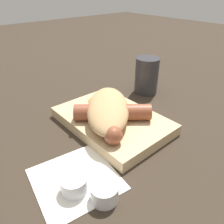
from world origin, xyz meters
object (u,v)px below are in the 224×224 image
object	(u,v)px
drink_glass	(147,76)
condiment_cup_far	(105,193)
food_tray	(112,120)
sausage	(113,112)
bread_roll	(109,110)
condiment_cup_near	(74,185)

from	to	relation	value
drink_glass	condiment_cup_far	bearing A→B (deg)	122.44
food_tray	sausage	xyz separation A→B (m)	(-0.01, 0.01, 0.03)
bread_roll	condiment_cup_far	xyz separation A→B (m)	(-0.13, 0.12, -0.03)
condiment_cup_near	condiment_cup_far	xyz separation A→B (m)	(-0.04, -0.02, 0.00)
bread_roll	drink_glass	bearing A→B (deg)	-70.37
bread_roll	condiment_cup_far	size ratio (longest dim) A/B	4.82
sausage	condiment_cup_far	world-z (taller)	sausage
food_tray	drink_glass	size ratio (longest dim) A/B	2.44
sausage	condiment_cup_near	size ratio (longest dim) A/B	3.75
bread_roll	sausage	xyz separation A→B (m)	(-0.01, -0.00, -0.01)
sausage	condiment_cup_near	bearing A→B (deg)	119.60
bread_roll	condiment_cup_far	distance (m)	0.18
condiment_cup_far	drink_glass	world-z (taller)	drink_glass
sausage	food_tray	bearing A→B (deg)	-35.66
bread_roll	sausage	size ratio (longest dim) A/B	1.28
condiment_cup_near	drink_glass	xyz separation A→B (m)	(0.16, -0.34, 0.04)
drink_glass	sausage	bearing A→B (deg)	111.38
bread_roll	condiment_cup_far	world-z (taller)	bread_roll
condiment_cup_far	sausage	bearing A→B (deg)	-44.93
bread_roll	condiment_cup_near	bearing A→B (deg)	121.74
bread_roll	condiment_cup_far	bearing A→B (deg)	137.13
sausage	drink_glass	size ratio (longest dim) A/B	1.56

